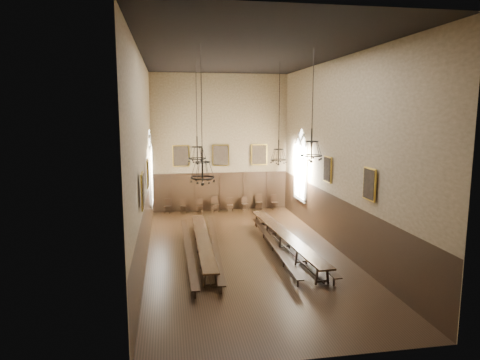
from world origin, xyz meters
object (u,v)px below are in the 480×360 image
object	(u,v)px
bench_left_inner	(215,246)
chair_0	(168,209)
bench_right_outer	(294,242)
chair_2	(200,208)
chair_7	(274,205)
chair_4	(230,207)
bench_left_outer	(188,250)
chair_6	(259,205)
chair_1	(183,209)
chandelier_front_left	(202,169)
chair_3	(215,207)
chair_5	(245,206)
chandelier_back_right	(279,153)
table_right	(284,241)
table_left	(203,245)
chandelier_back_left	(197,152)
chandelier_front_right	(311,149)
bench_right_inner	(273,245)

from	to	relation	value
bench_left_inner	chair_0	size ratio (longest dim) A/B	11.01
bench_left_inner	bench_right_outer	distance (m)	3.89
chair_2	chair_7	bearing A→B (deg)	9.82
chair_4	bench_left_outer	bearing A→B (deg)	-107.06
chair_6	chair_7	distance (m)	1.08
chair_1	bench_right_outer	bearing A→B (deg)	-59.39
chandelier_front_left	chair_3	bearing A→B (deg)	81.51
chair_2	chair_4	bearing A→B (deg)	8.43
chair_0	chair_2	world-z (taller)	chair_0
bench_right_outer	chair_2	xyz separation A→B (m)	(-3.96, 8.25, -0.02)
chair_5	chandelier_back_right	bearing A→B (deg)	-96.26
chair_4	chair_7	world-z (taller)	chair_7
table_right	chair_2	size ratio (longest dim) A/B	11.03
bench_right_outer	chair_0	bearing A→B (deg)	125.92
chair_7	table_left	bearing A→B (deg)	-128.71
table_right	bench_left_inner	xyz separation A→B (m)	(-3.36, 0.05, -0.09)
chair_2	chandelier_back_left	xyz separation A→B (m)	(-0.56, -6.41, 4.28)
bench_right_outer	chair_5	distance (m)	8.39
chair_0	chandelier_back_right	xyz separation A→B (m)	(5.80, -6.14, 4.11)
table_right	bench_right_outer	world-z (taller)	table_right
chair_5	chair_7	bearing A→B (deg)	-13.61
chair_4	bench_left_inner	bearing A→B (deg)	-99.88
chair_3	chair_6	bearing A→B (deg)	-11.00
chair_2	chair_4	size ratio (longest dim) A/B	1.03
chair_0	chair_1	bearing A→B (deg)	12.38
chair_1	chair_4	world-z (taller)	chair_1
table_left	bench_left_outer	world-z (taller)	table_left
chandelier_front_right	bench_right_outer	bearing A→B (deg)	85.20
chair_2	chandelier_back_left	size ratio (longest dim) A/B	0.18
table_left	chair_1	xyz separation A→B (m)	(-0.60, 8.34, -0.09)
bench_left_outer	chandelier_back_left	world-z (taller)	chandelier_back_left
chandelier_back_left	chandelier_front_left	bearing A→B (deg)	-91.80
chandelier_back_left	chair_7	bearing A→B (deg)	48.97
chair_0	table_right	bearing A→B (deg)	-42.04
bench_left_inner	chair_2	xyz separation A→B (m)	(-0.07, 8.29, -0.02)
chair_5	chair_7	size ratio (longest dim) A/B	0.93
bench_right_outer	chandelier_front_right	world-z (taller)	chandelier_front_right
chair_5	chandelier_back_right	xyz separation A→B (m)	(0.67, -6.11, 4.12)
bench_left_outer	chair_7	world-z (taller)	chair_7
table_right	chandelier_back_left	world-z (taller)	chandelier_back_left
chair_2	chair_5	world-z (taller)	chair_5
chair_5	chair_6	xyz separation A→B (m)	(0.95, -0.05, 0.04)
chandelier_back_left	chair_2	bearing A→B (deg)	85.04
table_left	chandelier_back_left	size ratio (longest dim) A/B	1.84
chandelier_front_left	bench_left_inner	bearing A→B (deg)	76.17
table_left	chandelier_front_right	distance (m)	6.89
bench_right_inner	chair_5	size ratio (longest dim) A/B	10.27
chair_1	chair_3	size ratio (longest dim) A/B	0.87
bench_left_outer	chandelier_back_right	bearing A→B (deg)	28.02
bench_left_inner	bench_right_outer	bearing A→B (deg)	0.64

